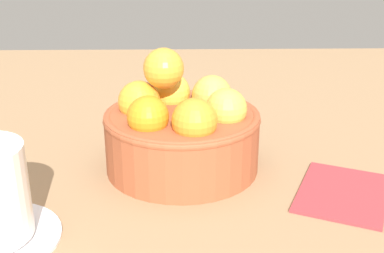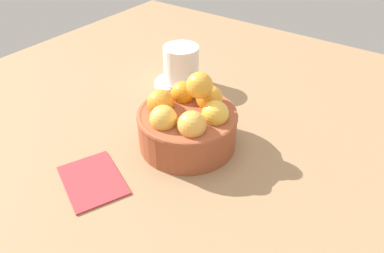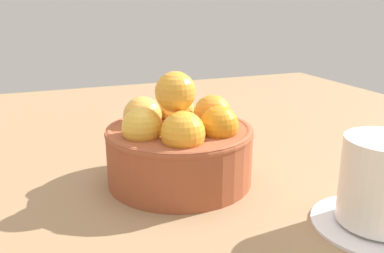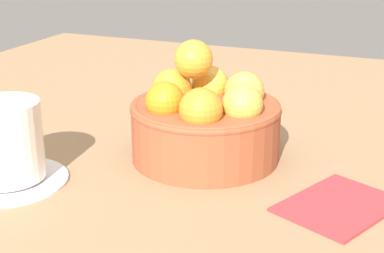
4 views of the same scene
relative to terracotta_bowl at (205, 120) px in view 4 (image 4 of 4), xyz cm
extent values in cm
cube|color=#997551|center=(-0.05, -0.06, -6.59)|extent=(113.88, 114.29, 4.25)
cylinder|color=#9E4C2D|center=(-0.05, -0.06, -1.33)|extent=(16.23, 16.23, 6.28)
torus|color=#9E4C2D|center=(-0.05, -0.06, 1.41)|extent=(16.43, 16.43, 1.00)
sphere|color=gold|center=(4.46, 1.14, 2.69)|extent=(4.32, 4.32, 4.32)
sphere|color=gold|center=(1.17, 4.45, 2.69)|extent=(4.50, 4.50, 4.50)
sphere|color=orange|center=(-3.34, 3.25, 2.69)|extent=(4.14, 4.14, 4.14)
sphere|color=orange|center=(-4.56, -1.25, 2.69)|extent=(4.43, 4.43, 4.43)
sphere|color=#EDB245|center=(-1.27, -4.56, 2.69)|extent=(4.26, 4.26, 4.26)
sphere|color=#F1AB47|center=(3.24, -3.36, 2.69)|extent=(4.43, 4.43, 4.43)
sphere|color=gold|center=(1.01, 1.79, 6.34)|extent=(4.23, 4.23, 4.23)
cylinder|color=white|center=(-13.45, 16.03, -4.16)|extent=(11.76, 11.76, 0.60)
cylinder|color=white|center=(-13.45, 16.03, 0.06)|extent=(7.45, 7.45, 7.84)
cube|color=#B23338|center=(-6.30, -15.70, -4.16)|extent=(13.28, 11.86, 0.60)
camera|label=1|loc=(-48.83, -0.39, 19.71)|focal=46.70mm
camera|label=2|loc=(29.12, -39.41, 34.59)|focal=34.34mm
camera|label=3|loc=(14.45, 41.13, 15.34)|focal=38.68mm
camera|label=4|loc=(-55.52, -21.14, 20.66)|focal=53.99mm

